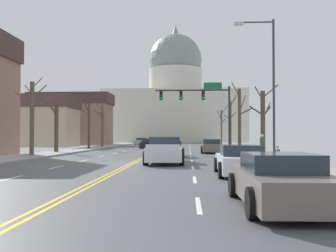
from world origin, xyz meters
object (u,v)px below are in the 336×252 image
sedan_near_00 (211,146)px  sedan_oncoming_00 (149,144)px  street_lamp_right (268,77)px  pedestrian_00 (262,145)px  sedan_near_04 (279,182)px  signal_gantry (203,101)px  bicycle_parked (276,154)px  sedan_oncoming_02 (141,141)px  sedan_oncoming_01 (154,142)px  sedan_near_03 (240,161)px  pickup_truck_near_02 (164,151)px  sedan_near_01 (171,149)px

sedan_near_00 → sedan_oncoming_00: 15.00m
street_lamp_right → pedestrian_00: (0.43, 4.23, -3.98)m
sedan_near_04 → street_lamp_right: bearing=79.2°
signal_gantry → bicycle_parked: 17.45m
sedan_near_00 → bicycle_parked: (3.30, -11.96, -0.13)m
sedan_oncoming_00 → sedan_oncoming_02: sedan_oncoming_00 is taller
sedan_oncoming_01 → sedan_oncoming_02: sedan_oncoming_01 is taller
sedan_oncoming_01 → pedestrian_00: 35.31m
sedan_oncoming_01 → pedestrian_00: size_ratio=2.89×
street_lamp_right → sedan_near_00: bearing=100.1°
sedan_near_04 → sedan_near_03: bearing=89.4°
sedan_near_00 → sedan_oncoming_02: sedan_near_00 is taller
street_lamp_right → signal_gantry: bearing=99.6°
signal_gantry → pickup_truck_near_02: 18.38m
signal_gantry → street_lamp_right: (3.08, -18.14, -0.26)m
sedan_oncoming_02 → sedan_oncoming_00: bearing=-80.3°
sedan_oncoming_00 → sedan_oncoming_01: size_ratio=0.94×
sedan_oncoming_00 → pedestrian_00: (10.12, -22.68, 0.42)m
sedan_oncoming_01 → bicycle_parked: size_ratio=2.58×
sedan_oncoming_02 → pedestrian_00: 44.31m
sedan_near_04 → sedan_near_01: bearing=99.4°
sedan_near_03 → sedan_oncoming_02: size_ratio=0.99×
signal_gantry → sedan_near_04: size_ratio=1.76×
sedan_near_03 → sedan_oncoming_02: 53.79m
street_lamp_right → sedan_near_04: street_lamp_right is taller
signal_gantry → sedan_near_01: bearing=-104.7°
sedan_oncoming_02 → bicycle_parked: bearing=-72.7°
signal_gantry → bicycle_parked: bearing=-76.5°
sedan_near_03 → sedan_near_04: 7.08m
signal_gantry → sedan_oncoming_02: bearing=109.4°
pickup_truck_near_02 → bicycle_parked: pickup_truck_near_02 is taller
sedan_near_01 → sedan_near_03: bearing=-75.4°
sedan_near_01 → pedestrian_00: 7.03m
street_lamp_right → sedan_oncoming_01: size_ratio=1.80×
pedestrian_00 → signal_gantry: bearing=104.2°
sedan_near_01 → sedan_oncoming_01: 31.12m
signal_gantry → sedan_oncoming_02: signal_gantry is taller
pickup_truck_near_02 → sedan_oncoming_02: bearing=98.7°
sedan_near_00 → sedan_oncoming_02: size_ratio=0.97×
pedestrian_00 → street_lamp_right: bearing=-95.9°
sedan_near_00 → sedan_oncoming_00: sedan_near_00 is taller
sedan_near_00 → pickup_truck_near_02: size_ratio=0.76×
sedan_near_01 → signal_gantry: bearing=75.3°
sedan_near_00 → bicycle_parked: 12.40m
signal_gantry → pickup_truck_near_02: bearing=-99.6°
street_lamp_right → pickup_truck_near_02: 7.44m
sedan_oncoming_00 → sedan_near_04: bearing=-80.0°
street_lamp_right → pedestrian_00: street_lamp_right is taller
sedan_near_01 → pickup_truck_near_02: 6.54m
signal_gantry → street_lamp_right: 18.40m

